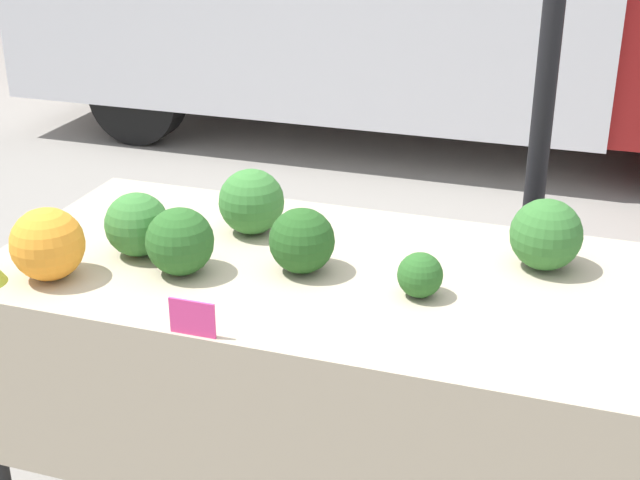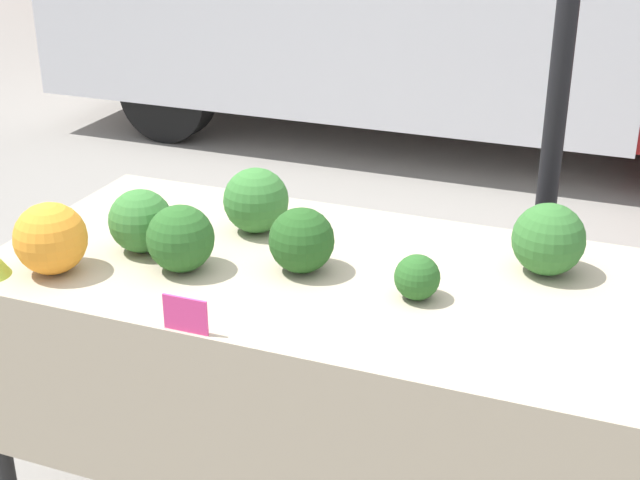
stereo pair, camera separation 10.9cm
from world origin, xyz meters
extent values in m
cylinder|color=black|center=(0.47, 0.84, 1.16)|extent=(0.07, 0.07, 2.32)
cylinder|color=black|center=(-2.39, 3.23, 0.33)|extent=(0.65, 0.22, 0.65)
cylinder|color=black|center=(-2.39, 4.95, 0.33)|extent=(0.65, 0.22, 0.65)
cube|color=tan|center=(0.00, 0.00, 0.85)|extent=(1.76, 0.88, 0.03)
cube|color=tan|center=(0.00, -0.44, 0.60)|extent=(1.76, 0.01, 0.48)
cylinder|color=black|center=(-0.82, 0.38, 0.42)|extent=(0.05, 0.05, 0.84)
cylinder|color=black|center=(0.82, 0.38, 0.42)|extent=(0.05, 0.05, 0.84)
sphere|color=orange|center=(-0.64, -0.28, 0.96)|extent=(0.19, 0.19, 0.19)
sphere|color=#285B23|center=(-0.33, -0.14, 0.95)|extent=(0.18, 0.18, 0.18)
sphere|color=#387533|center=(-0.26, 0.16, 0.96)|extent=(0.19, 0.19, 0.19)
sphere|color=#336B2D|center=(0.56, 0.19, 0.96)|extent=(0.19, 0.19, 0.19)
sphere|color=#285B23|center=(0.28, -0.07, 0.92)|extent=(0.11, 0.11, 0.11)
sphere|color=#23511E|center=(-0.04, -0.03, 0.95)|extent=(0.17, 0.17, 0.17)
sphere|color=#387533|center=(-0.50, -0.07, 0.95)|extent=(0.18, 0.18, 0.18)
cube|color=#E53D84|center=(-0.16, -0.43, 0.91)|extent=(0.11, 0.01, 0.09)
camera|label=1|loc=(0.67, -2.02, 1.89)|focal=50.00mm
camera|label=2|loc=(0.77, -1.98, 1.89)|focal=50.00mm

